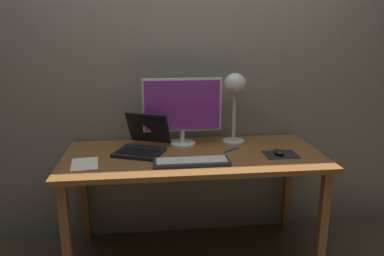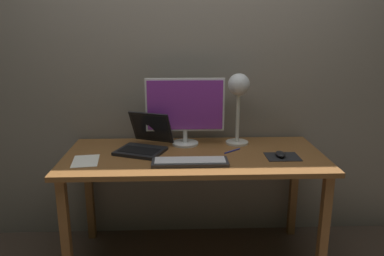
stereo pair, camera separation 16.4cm
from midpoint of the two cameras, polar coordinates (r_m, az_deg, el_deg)
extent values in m
cube|color=gray|center=(2.59, -2.65, 10.76)|extent=(4.80, 0.06, 2.60)
cube|color=brown|center=(2.31, -1.79, -4.36)|extent=(1.60, 0.70, 0.03)
cube|color=brown|center=(2.27, -20.78, -16.09)|extent=(0.05, 0.05, 0.71)
cube|color=brown|center=(2.38, 17.54, -14.24)|extent=(0.05, 0.05, 0.71)
cube|color=brown|center=(2.77, -17.93, -9.97)|extent=(0.05, 0.05, 0.71)
cube|color=brown|center=(2.86, 12.87, -8.77)|extent=(0.05, 0.05, 0.71)
cylinder|color=silver|center=(2.49, -3.38, -2.41)|extent=(0.18, 0.18, 0.01)
cylinder|color=silver|center=(2.47, -3.40, -1.33)|extent=(0.03, 0.03, 0.08)
cube|color=silver|center=(2.42, -3.48, 3.55)|extent=(0.52, 0.03, 0.35)
cube|color=purple|center=(2.41, -3.45, 3.47)|extent=(0.49, 0.00, 0.32)
cube|color=#28282B|center=(2.14, -2.26, -5.29)|extent=(0.44, 0.14, 0.02)
cube|color=silver|center=(2.13, -2.26, -4.99)|extent=(0.41, 0.11, 0.01)
cube|color=black|center=(2.34, -10.14, -3.73)|extent=(0.35, 0.32, 0.02)
cube|color=black|center=(2.32, -10.33, -3.60)|extent=(0.27, 0.21, 0.00)
cube|color=black|center=(2.44, -8.65, -0.03)|extent=(0.30, 0.20, 0.21)
cube|color=black|center=(2.44, -8.65, -0.03)|extent=(0.26, 0.18, 0.18)
cylinder|color=beige|center=(2.54, 4.55, -2.10)|extent=(0.15, 0.15, 0.01)
cylinder|color=silver|center=(2.49, 4.64, 2.01)|extent=(0.02, 0.02, 0.36)
sphere|color=silver|center=(2.45, 4.74, 6.75)|extent=(0.14, 0.14, 0.14)
sphere|color=#FFEAB2|center=(2.44, 4.77, 5.89)|extent=(0.05, 0.05, 0.05)
cube|color=black|center=(2.33, 11.53, -4.03)|extent=(0.20, 0.16, 0.00)
ellipsoid|color=black|center=(2.32, 11.23, -3.65)|extent=(0.06, 0.10, 0.03)
cube|color=white|center=(2.25, -18.23, -5.28)|extent=(0.17, 0.23, 0.00)
cylinder|color=#2633A5|center=(2.37, 4.00, -3.41)|extent=(0.11, 0.10, 0.01)
camera|label=1|loc=(0.08, -92.13, -0.57)|focal=34.69mm
camera|label=2|loc=(0.08, 87.87, 0.57)|focal=34.69mm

